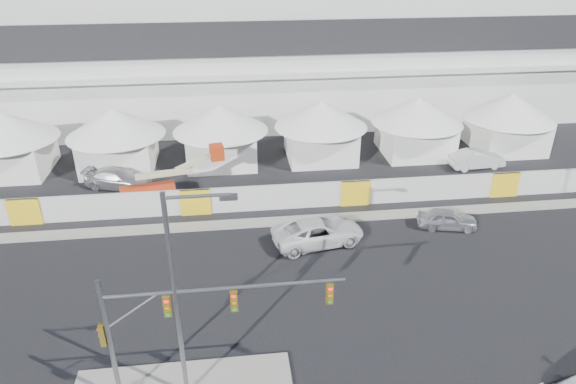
{
  "coord_description": "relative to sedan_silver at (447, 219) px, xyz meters",
  "views": [
    {
      "loc": [
        -3.27,
        -19.41,
        18.77
      ],
      "look_at": [
        0.31,
        10.0,
        3.68
      ],
      "focal_mm": 32.0,
      "sensor_mm": 36.0,
      "label": 1
    }
  ],
  "objects": [
    {
      "name": "traffic_mast",
      "position": [
        -18.02,
        -12.77,
        3.17
      ],
      "size": [
        10.21,
        0.63,
        6.5
      ],
      "color": "slate",
      "rests_on": "median_island"
    },
    {
      "name": "lot_car_a",
      "position": [
        6.67,
        9.67,
        0.1
      ],
      "size": [
        2.08,
        5.0,
        1.61
      ],
      "primitive_type": "imported",
      "rotation": [
        0.0,
        0.0,
        1.65
      ],
      "color": "silver",
      "rests_on": "ground"
    },
    {
      "name": "sedan_silver",
      "position": [
        0.0,
        0.0,
        0.0
      ],
      "size": [
        2.55,
        4.38,
        1.4
      ],
      "primitive_type": "imported",
      "rotation": [
        0.0,
        0.0,
        1.34
      ],
      "color": "silver",
      "rests_on": "ground"
    },
    {
      "name": "stadium",
      "position": [
        -2.97,
        31.19,
        8.75
      ],
      "size": [
        80.0,
        24.8,
        21.98
      ],
      "color": "silver",
      "rests_on": "ground"
    },
    {
      "name": "lot_car_c",
      "position": [
        -24.13,
        9.41,
        0.1
      ],
      "size": [
        3.82,
        5.93,
        1.6
      ],
      "primitive_type": "imported",
      "rotation": [
        0.0,
        0.0,
        1.26
      ],
      "color": "silver",
      "rests_on": "ground"
    },
    {
      "name": "boom_lift",
      "position": [
        -20.6,
        6.4,
        0.41
      ],
      "size": [
        8.27,
        2.54,
        4.11
      ],
      "rotation": [
        0.0,
        0.0,
        0.18
      ],
      "color": "red",
      "rests_on": "ground"
    },
    {
      "name": "far_curb",
      "position": [
        8.33,
        2.19,
        -0.64
      ],
      "size": [
        80.0,
        1.2,
        0.12
      ],
      "primitive_type": "cube",
      "color": "gray",
      "rests_on": "ground"
    },
    {
      "name": "ground",
      "position": [
        -11.67,
        -10.31,
        -0.7
      ],
      "size": [
        160.0,
        160.0,
        0.0
      ],
      "primitive_type": "plane",
      "color": "black",
      "rests_on": "ground"
    },
    {
      "name": "tent_row",
      "position": [
        -11.17,
        13.69,
        2.45
      ],
      "size": [
        53.4,
        8.4,
        5.4
      ],
      "color": "white",
      "rests_on": "ground"
    },
    {
      "name": "hoarding_fence",
      "position": [
        -5.67,
        4.19,
        0.3
      ],
      "size": [
        70.0,
        0.25,
        2.0
      ],
      "primitive_type": "cube",
      "color": "silver",
      "rests_on": "ground"
    },
    {
      "name": "streetlight_median",
      "position": [
        -17.2,
        -12.76,
        5.29
      ],
      "size": [
        2.82,
        0.28,
        10.18
      ],
      "color": "gray",
      "rests_on": "median_island"
    },
    {
      "name": "pickup_curb",
      "position": [
        -9.39,
        -0.85,
        0.16
      ],
      "size": [
        4.02,
        6.6,
        1.71
      ],
      "primitive_type": "imported",
      "rotation": [
        0.0,
        0.0,
        1.77
      ],
      "color": "white",
      "rests_on": "ground"
    }
  ]
}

